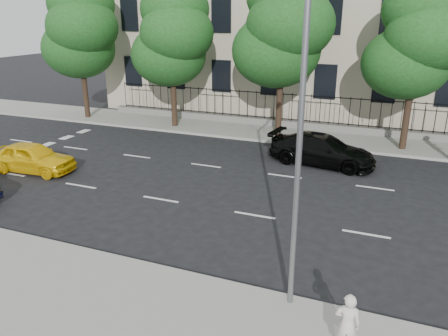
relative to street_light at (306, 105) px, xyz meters
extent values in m
plane|color=black|center=(-2.50, 1.77, -5.15)|extent=(120.00, 120.00, 0.00)
cube|color=gray|center=(-2.50, -2.23, -5.07)|extent=(60.00, 4.00, 0.15)
cube|color=gray|center=(-2.50, 15.77, -5.07)|extent=(60.00, 4.00, 0.15)
cube|color=slate|center=(-2.50, 17.47, -4.80)|extent=(30.00, 0.50, 0.40)
cube|color=black|center=(-2.50, 17.47, -4.50)|extent=(28.80, 0.05, 0.05)
cube|color=black|center=(-2.50, 17.47, -2.90)|extent=(28.80, 0.05, 0.05)
cylinder|color=slate|center=(0.00, -0.53, -1.00)|extent=(0.14, 0.14, 8.00)
cylinder|color=#382619|center=(-18.50, 14.97, -3.42)|extent=(0.36, 0.36, 3.15)
ellipsoid|color=#1B4216|center=(-18.90, 15.27, -0.29)|extent=(4.94, 4.94, 4.06)
ellipsoid|color=#1B4216|center=(-18.00, 14.77, 1.14)|extent=(4.68, 4.68, 3.85)
ellipsoid|color=#1B4216|center=(-18.40, 15.37, 2.57)|extent=(4.42, 4.42, 3.64)
cylinder|color=#382619|center=(-11.50, 14.97, -3.51)|extent=(0.36, 0.36, 2.97)
ellipsoid|color=#1B4216|center=(-11.90, 15.27, -0.52)|extent=(4.75, 4.75, 3.90)
ellipsoid|color=#1B4216|center=(-11.00, 14.77, 0.85)|extent=(4.50, 4.50, 3.70)
ellipsoid|color=#1B4216|center=(-11.40, 15.37, 2.23)|extent=(4.25, 4.25, 3.50)
cylinder|color=#382619|center=(-4.50, 14.97, -3.34)|extent=(0.36, 0.36, 3.32)
ellipsoid|color=#1B4216|center=(-4.90, 15.27, -0.05)|extent=(5.13, 5.13, 4.21)
ellipsoid|color=#1B4216|center=(-4.00, 14.77, 1.43)|extent=(4.86, 4.86, 4.00)
cylinder|color=#382619|center=(2.50, 14.97, -3.46)|extent=(0.36, 0.36, 3.08)
ellipsoid|color=#1B4216|center=(2.10, 15.27, -0.48)|extent=(4.56, 4.56, 3.74)
ellipsoid|color=#1B4216|center=(3.00, 14.77, 0.84)|extent=(4.32, 4.32, 3.55)
ellipsoid|color=#1B4216|center=(2.60, 15.37, 2.16)|extent=(4.08, 4.08, 3.36)
imported|color=yellow|center=(-13.80, 4.95, -4.44)|extent=(4.26, 1.98, 1.41)
imported|color=black|center=(-1.23, 11.10, -4.39)|extent=(5.45, 2.80, 1.51)
imported|color=beige|center=(1.52, -1.85, -4.25)|extent=(0.57, 0.40, 1.49)
camera|label=1|loc=(1.91, -9.88, 1.97)|focal=35.00mm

